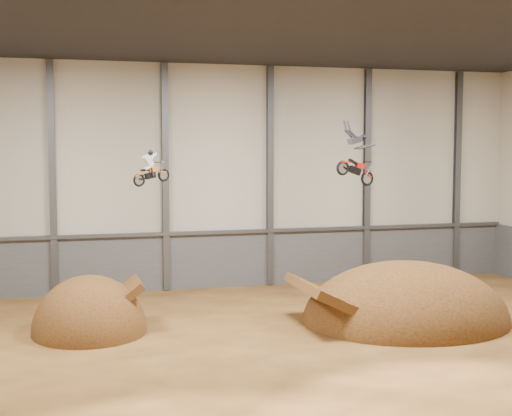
{
  "coord_description": "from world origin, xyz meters",
  "views": [
    {
      "loc": [
        -9.19,
        -28.76,
        8.93
      ],
      "look_at": [
        -0.46,
        4.0,
        5.98
      ],
      "focal_mm": 50.0,
      "sensor_mm": 36.0,
      "label": 1
    }
  ],
  "objects_px": {
    "takeoff_ramp": "(90,332)",
    "fmx_rider_a": "(152,166)",
    "landing_ramp": "(406,321)",
    "fmx_rider_b": "(353,154)"
  },
  "relations": [
    {
      "from": "landing_ramp",
      "to": "fmx_rider_b",
      "type": "xyz_separation_m",
      "value": [
        -2.62,
        0.88,
        8.55
      ]
    },
    {
      "from": "fmx_rider_a",
      "to": "fmx_rider_b",
      "type": "xyz_separation_m",
      "value": [
        10.03,
        -0.54,
        0.54
      ]
    },
    {
      "from": "takeoff_ramp",
      "to": "landing_ramp",
      "type": "xyz_separation_m",
      "value": [
        15.68,
        -2.05,
        0.0
      ]
    },
    {
      "from": "takeoff_ramp",
      "to": "fmx_rider_a",
      "type": "height_order",
      "value": "fmx_rider_a"
    },
    {
      "from": "takeoff_ramp",
      "to": "fmx_rider_b",
      "type": "relative_size",
      "value": 2.03
    },
    {
      "from": "landing_ramp",
      "to": "fmx_rider_b",
      "type": "bearing_deg",
      "value": 161.34
    },
    {
      "from": "takeoff_ramp",
      "to": "fmx_rider_a",
      "type": "relative_size",
      "value": 3.28
    },
    {
      "from": "landing_ramp",
      "to": "fmx_rider_b",
      "type": "relative_size",
      "value": 3.43
    },
    {
      "from": "landing_ramp",
      "to": "fmx_rider_a",
      "type": "xyz_separation_m",
      "value": [
        -12.65,
        1.43,
        8.01
      ]
    },
    {
      "from": "takeoff_ramp",
      "to": "landing_ramp",
      "type": "bearing_deg",
      "value": -7.44
    }
  ]
}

